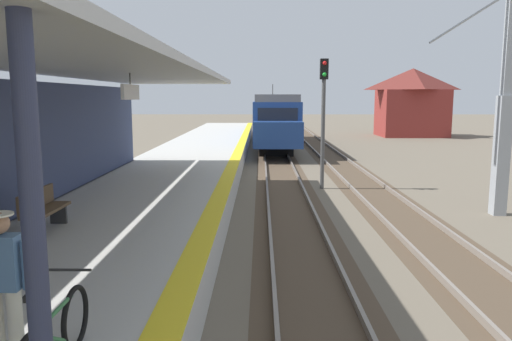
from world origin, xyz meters
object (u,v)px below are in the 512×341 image
object	(u,v)px
approaching_train	(274,118)
distant_trackside_house	(412,101)
platform_bench	(43,209)
rail_signal_post	(323,110)
commuter_person	(3,283)
bicycle_beside_commuter	(54,339)
catenary_pylon_far_side	(495,100)

from	to	relation	value
approaching_train	distant_trackside_house	size ratio (longest dim) A/B	2.97
platform_bench	rail_signal_post	bearing A→B (deg)	53.94
commuter_person	distant_trackside_house	distance (m)	45.98
distant_trackside_house	platform_bench	bearing A→B (deg)	-116.94
bicycle_beside_commuter	catenary_pylon_far_side	world-z (taller)	catenary_pylon_far_side
catenary_pylon_far_side	distant_trackside_house	bearing A→B (deg)	77.41
approaching_train	distant_trackside_house	xyz separation A→B (m)	(13.40, 10.13, 1.16)
rail_signal_post	distant_trackside_house	bearing A→B (deg)	66.70
rail_signal_post	distant_trackside_house	xyz separation A→B (m)	(11.88, 27.59, 0.14)
bicycle_beside_commuter	rail_signal_post	world-z (taller)	rail_signal_post
bicycle_beside_commuter	distant_trackside_house	xyz separation A→B (m)	(16.45, 42.80, 2.04)
bicycle_beside_commuter	distant_trackside_house	distance (m)	45.90
commuter_person	approaching_train	bearing A→B (deg)	83.72
rail_signal_post	platform_bench	xyz separation A→B (m)	(-7.09, -9.74, -1.82)
commuter_person	platform_bench	xyz separation A→B (m)	(-1.99, 5.37, -0.47)
rail_signal_post	platform_bench	distance (m)	12.18
catenary_pylon_far_side	distant_trackside_house	size ratio (longest dim) A/B	1.14
distant_trackside_house	commuter_person	bearing A→B (deg)	-111.69
platform_bench	distant_trackside_house	xyz separation A→B (m)	(18.97, 37.33, 1.96)
rail_signal_post	distant_trackside_house	distance (m)	30.04
platform_bench	distant_trackside_house	distance (m)	41.92
platform_bench	catenary_pylon_far_side	bearing A→B (deg)	24.04
platform_bench	commuter_person	bearing A→B (deg)	-69.69
platform_bench	distant_trackside_house	world-z (taller)	distant_trackside_house
bicycle_beside_commuter	commuter_person	bearing A→B (deg)	169.34
bicycle_beside_commuter	rail_signal_post	size ratio (longest dim) A/B	0.35
approaching_train	platform_bench	size ratio (longest dim) A/B	12.25
bicycle_beside_commuter	rail_signal_post	bearing A→B (deg)	73.28
commuter_person	catenary_pylon_far_side	bearing A→B (deg)	47.28
commuter_person	platform_bench	size ratio (longest dim) A/B	1.04
approaching_train	rail_signal_post	xyz separation A→B (m)	(1.52, -17.46, 1.02)
bicycle_beside_commuter	distant_trackside_house	size ratio (longest dim) A/B	0.28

